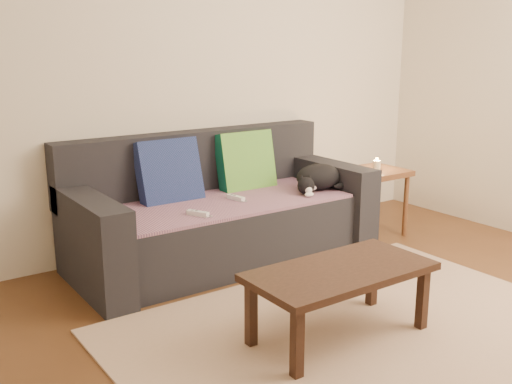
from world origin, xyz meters
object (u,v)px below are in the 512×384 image
(cat, at_px, (318,178))
(wii_remote_a, at_px, (198,213))
(wii_remote_b, at_px, (236,198))
(sofa, at_px, (220,216))
(side_table, at_px, (376,181))
(coffee_table, at_px, (340,277))

(cat, xyz_separation_m, wii_remote_a, (-1.06, -0.10, -0.08))
(cat, height_order, wii_remote_b, cat)
(cat, relative_size, wii_remote_b, 3.04)
(sofa, relative_size, wii_remote_a, 14.00)
(wii_remote_a, bearing_deg, wii_remote_b, -90.90)
(wii_remote_b, xyz_separation_m, side_table, (1.24, -0.12, -0.02))
(cat, bearing_deg, coffee_table, -113.63)
(cat, distance_m, wii_remote_a, 1.07)
(cat, bearing_deg, sofa, 175.85)
(sofa, distance_m, coffee_table, 1.38)
(wii_remote_a, height_order, side_table, side_table)
(wii_remote_a, distance_m, wii_remote_b, 0.45)
(cat, xyz_separation_m, side_table, (0.58, -0.02, -0.10))
(sofa, height_order, coffee_table, sofa)
(wii_remote_a, xyz_separation_m, coffee_table, (0.22, -1.07, -0.12))
(sofa, bearing_deg, coffee_table, -95.40)
(cat, xyz_separation_m, wii_remote_b, (-0.65, 0.10, -0.08))
(wii_remote_a, distance_m, side_table, 1.64)
(wii_remote_a, height_order, coffee_table, wii_remote_a)
(sofa, bearing_deg, wii_remote_a, -138.58)
(sofa, xyz_separation_m, wii_remote_b, (0.06, -0.11, 0.15))
(cat, xyz_separation_m, coffee_table, (-0.84, -1.17, -0.19))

